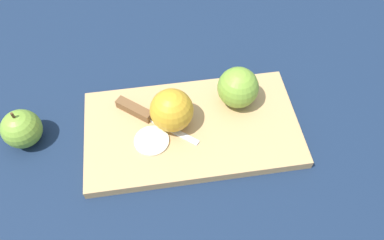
{
  "coord_description": "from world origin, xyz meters",
  "views": [
    {
      "loc": [
        0.14,
        0.39,
        0.62
      ],
      "look_at": [
        0.0,
        0.0,
        0.04
      ],
      "focal_mm": 35.0,
      "sensor_mm": 36.0,
      "label": 1
    }
  ],
  "objects_px": {
    "apple_half_left": "(238,88)",
    "apple_whole": "(22,129)",
    "knife": "(139,112)",
    "apple_half_right": "(172,110)"
  },
  "relations": [
    {
      "from": "apple_half_left",
      "to": "knife",
      "type": "bearing_deg",
      "value": -46.14
    },
    {
      "from": "apple_half_left",
      "to": "apple_whole",
      "type": "bearing_deg",
      "value": -45.17
    },
    {
      "from": "apple_half_right",
      "to": "apple_whole",
      "type": "xyz_separation_m",
      "value": [
        0.28,
        -0.07,
        -0.02
      ]
    },
    {
      "from": "knife",
      "to": "apple_half_right",
      "type": "bearing_deg",
      "value": 14.19
    },
    {
      "from": "apple_half_left",
      "to": "knife",
      "type": "relative_size",
      "value": 0.53
    },
    {
      "from": "apple_half_left",
      "to": "apple_whole",
      "type": "xyz_separation_m",
      "value": [
        0.42,
        -0.06,
        -0.02
      ]
    },
    {
      "from": "apple_half_left",
      "to": "apple_half_right",
      "type": "xyz_separation_m",
      "value": [
        0.14,
        0.01,
        0.0
      ]
    },
    {
      "from": "knife",
      "to": "apple_whole",
      "type": "bearing_deg",
      "value": -136.65
    },
    {
      "from": "knife",
      "to": "apple_whole",
      "type": "relative_size",
      "value": 1.79
    },
    {
      "from": "apple_half_right",
      "to": "apple_whole",
      "type": "bearing_deg",
      "value": -145.66
    }
  ]
}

